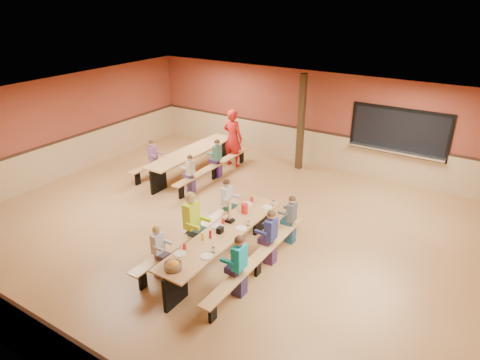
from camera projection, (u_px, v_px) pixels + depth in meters
The scene contains 23 objects.
ground at pixel (227, 229), 10.29m from camera, with size 12.00×12.00×0.00m, color olive.
room_envelope at pixel (227, 203), 10.00m from camera, with size 12.04×10.04×3.02m.
kitchen_pass_through at pixel (399, 134), 12.22m from camera, with size 2.78×0.28×1.38m.
structural_post at pixel (301, 123), 13.15m from camera, with size 0.18×0.18×3.00m, color black.
cafeteria_table_main at pixel (224, 241), 8.83m from camera, with size 1.91×3.70×0.74m.
cafeteria_table_second at pixel (192, 157), 13.18m from camera, with size 1.91×3.70×0.74m.
seated_child_white_left at pixel (158, 252), 8.40m from camera, with size 0.33×0.27×1.13m, color silver, non-canonical shape.
seated_adult_yellow at pixel (192, 223), 9.16m from camera, with size 0.46×0.38×1.39m, color #CCEC1E, non-canonical shape.
seated_child_grey_left at pixel (227, 203), 10.22m from camera, with size 0.36×0.30×1.19m, color silver, non-canonical shape.
seated_child_teal_right at pixel (239, 266), 7.85m from camera, with size 0.39×0.32×1.25m, color teal, non-canonical shape.
seated_child_navy_right at pixel (271, 238), 8.78m from camera, with size 0.37×0.30×1.22m, color navy, non-canonical shape.
seated_child_char_right at pixel (291, 220), 9.53m from camera, with size 0.34×0.28×1.14m, color #43474C, non-canonical shape.
seated_child_purple_sec at pixel (153, 159), 12.90m from camera, with size 0.35×0.28×1.16m, color #7F4F7A, non-canonical shape.
seated_child_green_sec at pixel (217, 159), 12.88m from camera, with size 0.36×0.29×1.19m, color #346D59, non-canonical shape.
seated_child_tan_sec at pixel (191, 174), 11.91m from camera, with size 0.32×0.26×1.11m, color #BDB498, non-canonical shape.
standing_woman at pixel (233, 138), 13.60m from camera, with size 0.68×0.45×1.86m, color #B61614.
punch_pitcher at pixel (245, 209), 9.42m from camera, with size 0.16×0.16×0.22m, color red.
chip_bowl at pixel (173, 265), 7.55m from camera, with size 0.32×0.32×0.15m, color #F5A626, non-canonical shape.
napkin_dispenser at pixel (220, 230), 8.67m from camera, with size 0.10×0.14×0.13m, color black.
condiment_mustard at pixel (203, 236), 8.41m from camera, with size 0.06×0.06×0.17m, color yellow.
condiment_ketchup at pixel (210, 234), 8.49m from camera, with size 0.06×0.06×0.17m, color #B2140F.
table_paddle at pixel (230, 216), 9.06m from camera, with size 0.16×0.16×0.56m.
place_settings at pixel (224, 229), 8.72m from camera, with size 0.65×3.30×0.11m, color beige, non-canonical shape.
Camera 1 is at (5.05, -7.33, 5.29)m, focal length 32.00 mm.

